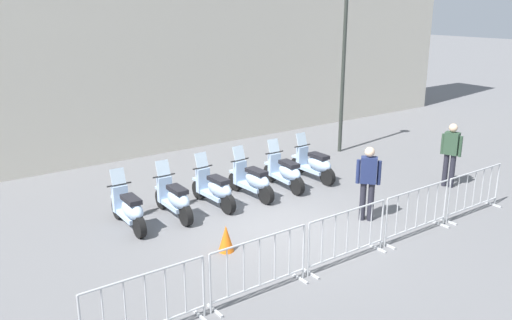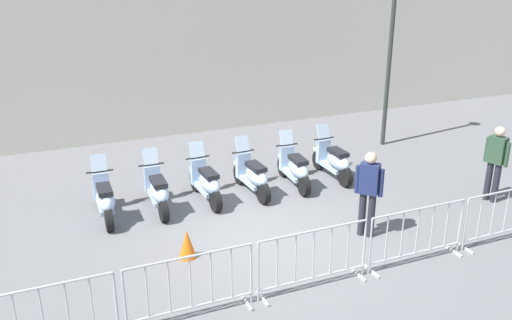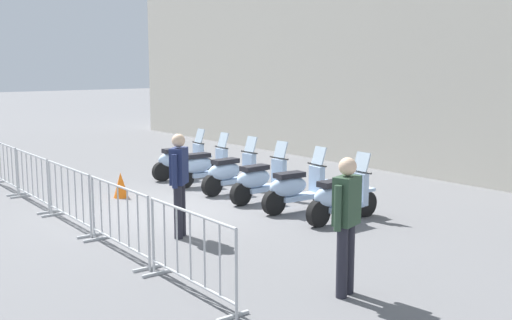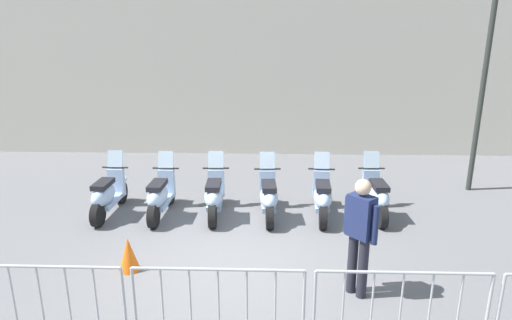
{
  "view_description": "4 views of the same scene",
  "coord_description": "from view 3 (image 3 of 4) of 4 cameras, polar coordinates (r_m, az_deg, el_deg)",
  "views": [
    {
      "loc": [
        -7.6,
        -7.92,
        4.88
      ],
      "look_at": [
        0.52,
        1.51,
        1.12
      ],
      "focal_mm": 37.82,
      "sensor_mm": 36.0,
      "label": 1
    },
    {
      "loc": [
        -4.64,
        -8.42,
        5.15
      ],
      "look_at": [
        0.58,
        1.46,
        1.0
      ],
      "focal_mm": 38.69,
      "sensor_mm": 36.0,
      "label": 2
    },
    {
      "loc": [
        9.75,
        -6.5,
        2.8
      ],
      "look_at": [
        0.88,
        1.59,
        0.94
      ],
      "focal_mm": 42.06,
      "sensor_mm": 36.0,
      "label": 3
    },
    {
      "loc": [
        0.03,
        -6.21,
        3.53
      ],
      "look_at": [
        0.47,
        1.97,
        1.2
      ],
      "focal_mm": 29.99,
      "sensor_mm": 36.0,
      "label": 4
    }
  ],
  "objects": [
    {
      "name": "ground_plane",
      "position": [
        12.04,
        -8.47,
        -4.72
      ],
      "size": [
        120.0,
        120.0,
        0.0
      ],
      "primitive_type": "plane",
      "color": "slate"
    },
    {
      "name": "motorcycle_0",
      "position": [
        15.24,
        -7.16,
        -0.1
      ],
      "size": [
        0.59,
        1.72,
        1.24
      ],
      "color": "black",
      "rests_on": "ground"
    },
    {
      "name": "motorcycle_1",
      "position": [
        14.3,
        -5.01,
        -0.65
      ],
      "size": [
        0.58,
        1.73,
        1.24
      ],
      "color": "black",
      "rests_on": "ground"
    },
    {
      "name": "motorcycle_2",
      "position": [
        13.42,
        -2.35,
        -1.25
      ],
      "size": [
        0.56,
        1.72,
        1.24
      ],
      "color": "black",
      "rests_on": "ground"
    },
    {
      "name": "motorcycle_3",
      "position": [
        12.54,
        0.46,
        -1.96
      ],
      "size": [
        0.56,
        1.72,
        1.24
      ],
      "color": "black",
      "rests_on": "ground"
    },
    {
      "name": "motorcycle_4",
      "position": [
        11.73,
        3.85,
        -2.73
      ],
      "size": [
        0.62,
        1.72,
        1.24
      ],
      "color": "black",
      "rests_on": "ground"
    },
    {
      "name": "motorcycle_5",
      "position": [
        11.01,
        7.99,
        -3.56
      ],
      "size": [
        0.56,
        1.73,
        1.24
      ],
      "color": "black",
      "rests_on": "ground"
    },
    {
      "name": "barrier_segment_0",
      "position": [
        15.03,
        -22.83,
        -0.59
      ],
      "size": [
        1.97,
        0.59,
        1.07
      ],
      "color": "#B2B5B7",
      "rests_on": "ground"
    },
    {
      "name": "barrier_segment_1",
      "position": [
        13.07,
        -20.51,
        -1.78
      ],
      "size": [
        1.97,
        0.59,
        1.07
      ],
      "color": "#B2B5B7",
      "rests_on": "ground"
    },
    {
      "name": "barrier_segment_2",
      "position": [
        11.14,
        -17.37,
        -3.38
      ],
      "size": [
        1.97,
        0.59,
        1.07
      ],
      "color": "#B2B5B7",
      "rests_on": "ground"
    },
    {
      "name": "barrier_segment_3",
      "position": [
        9.27,
        -12.92,
        -5.62
      ],
      "size": [
        1.97,
        0.59,
        1.07
      ],
      "color": "#B2B5B7",
      "rests_on": "ground"
    },
    {
      "name": "barrier_segment_4",
      "position": [
        7.51,
        -6.26,
        -8.88
      ],
      "size": [
        1.97,
        0.59,
        1.07
      ],
      "color": "#B2B5B7",
      "rests_on": "ground"
    },
    {
      "name": "officer_near_row_end",
      "position": [
        7.4,
        8.59,
        -5.5
      ],
      "size": [
        0.29,
        0.54,
        1.73
      ],
      "color": "#23232D",
      "rests_on": "ground"
    },
    {
      "name": "officer_mid_plaza",
      "position": [
        9.92,
        -7.32,
        -1.81
      ],
      "size": [
        0.39,
        0.46,
        1.73
      ],
      "color": "#23232D",
      "rests_on": "ground"
    },
    {
      "name": "traffic_cone",
      "position": [
        13.31,
        -12.74,
        -2.33
      ],
      "size": [
        0.32,
        0.32,
        0.55
      ],
      "primitive_type": "cone",
      "color": "orange",
      "rests_on": "ground"
    }
  ]
}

